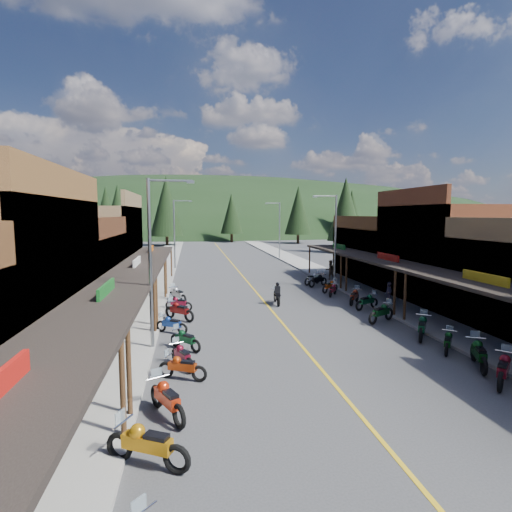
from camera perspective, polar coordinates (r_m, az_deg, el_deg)
name	(u,v)px	position (r m, az deg, el deg)	size (l,w,h in m)	color
ground	(274,313)	(26.16, 2.54, -8.12)	(220.00, 220.00, 0.00)	#38383A
centerline	(238,270)	(45.58, -2.62, -2.04)	(0.15, 90.00, 0.01)	gold
sidewalk_west	(160,271)	(45.40, -13.60, -2.15)	(3.40, 94.00, 0.15)	gray
sidewalk_east	(311,268)	(47.36, 7.89, -1.70)	(3.40, 94.00, 0.15)	gray
shop_west_2	(54,276)	(28.12, -26.87, -2.51)	(10.90, 9.00, 6.20)	#3F2111
shop_west_3	(91,247)	(37.23, -22.56, 1.14)	(10.90, 10.20, 8.20)	brown
shop_east_2	(452,253)	(32.76, 26.22, 0.38)	(10.90, 9.00, 8.20)	#562B19
shop_east_3	(388,254)	(40.99, 18.34, 0.31)	(10.90, 10.20, 6.20)	#4C2D16
streetlight_0	(153,256)	(19.00, -14.45, 0.02)	(2.16, 0.18, 8.00)	gray
streetlight_1	(176,231)	(46.90, -11.42, 3.54)	(2.16, 0.18, 8.00)	gray
streetlight_2	(334,236)	(35.07, 11.06, 2.75)	(2.16, 0.18, 8.00)	gray
streetlight_3	(278,228)	(56.20, 3.23, 4.04)	(2.16, 0.18, 8.00)	gray
ridge_hill	(204,230)	(160.04, -7.44, 3.67)	(310.00, 140.00, 60.00)	black
pine_0	(14,214)	(93.53, -31.27, 5.20)	(5.04, 5.04, 11.00)	black
pine_1	(106,210)	(96.67, -20.62, 6.13)	(5.88, 5.88, 12.50)	black
pine_2	(166,206)	(82.98, -12.69, 6.97)	(6.72, 6.72, 14.00)	black
pine_3	(232,214)	(91.29, -3.52, 6.05)	(5.04, 5.04, 11.00)	black
pine_4	(298,210)	(87.95, 6.05, 6.53)	(5.88, 5.88, 12.50)	black
pine_5	(347,208)	(104.48, 12.84, 6.74)	(6.72, 6.72, 14.00)	black
pine_6	(407,214)	(102.54, 20.78, 5.67)	(5.04, 5.04, 11.00)	black
pine_7	(76,211)	(104.32, -24.31, 5.94)	(5.88, 5.88, 12.50)	black
pine_8	(79,217)	(66.96, -23.91, 5.15)	(4.48, 4.48, 10.00)	black
pine_9	(351,214)	(75.70, 13.48, 5.84)	(4.93, 4.93, 10.80)	black
pine_10	(118,212)	(75.91, -19.10, 5.98)	(5.38, 5.38, 11.60)	black
pine_11	(345,209)	(67.71, 12.66, 6.54)	(5.82, 5.82, 12.40)	black
bike_west_1	(147,442)	(11.39, -15.29, -24.29)	(0.78, 2.35, 1.34)	#B7750D
bike_west_2	(167,397)	(13.54, -12.59, -19.11)	(0.77, 2.32, 1.33)	red
bike_west_3	(182,366)	(16.18, -10.48, -15.18)	(0.66, 1.97, 1.12)	#A7340B
bike_west_4	(182,355)	(17.35, -10.50, -13.71)	(0.65, 1.94, 1.11)	maroon
bike_west_5	(185,338)	(19.45, -10.07, -11.51)	(0.65, 1.94, 1.11)	#0B3A1B
bike_west_6	(172,323)	(22.17, -11.97, -9.40)	(0.63, 1.89, 1.08)	navy
bike_west_7	(179,310)	(24.63, -10.90, -7.55)	(0.76, 2.28, 1.31)	#660D0D
bike_west_8	(179,303)	(27.12, -10.99, -6.55)	(0.63, 1.88, 1.07)	maroon
bike_west_9	(178,294)	(29.44, -11.12, -5.34)	(0.76, 2.27, 1.29)	#A7A7AC
bike_east_2	(504,368)	(18.04, 31.87, -13.40)	(0.77, 2.31, 1.32)	maroon
bike_east_3	(479,353)	(19.35, 29.25, -11.94)	(0.78, 2.34, 1.34)	#0B3711
bike_east_4	(448,341)	(20.86, 25.74, -10.85)	(0.64, 1.91, 1.09)	#0D4213
bike_east_5	(422,326)	(22.51, 22.66, -9.18)	(0.77, 2.32, 1.33)	#0B3B20
bike_east_6	(381,312)	(24.89, 17.46, -7.59)	(0.75, 2.26, 1.29)	#0B3715
bike_east_7	(367,301)	(27.94, 15.57, -6.16)	(0.70, 2.09, 1.19)	#0C4023
bike_east_8	(354,296)	(29.35, 13.88, -5.52)	(0.71, 2.12, 1.21)	maroon
bike_east_9	(333,289)	(31.83, 10.90, -4.70)	(0.62, 1.85, 1.06)	maroon
bike_east_10	(330,285)	(33.25, 10.55, -4.16)	(0.67, 2.00, 1.14)	#BA440D
bike_east_11	(318,279)	(35.66, 8.85, -3.33)	(0.75, 2.25, 1.28)	black
bike_east_12	(312,278)	(36.60, 8.05, -3.15)	(0.69, 2.08, 1.19)	#ABACB0
rider_on_bike	(277,295)	(28.45, 3.00, -5.62)	(0.84, 2.18, 1.63)	black
pedestrian_east_a	(389,295)	(27.96, 18.43, -5.32)	(0.65, 0.43, 1.78)	#231F2F
pedestrian_east_b	(330,270)	(38.76, 10.52, -1.96)	(0.90, 0.52, 1.85)	#4F4131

